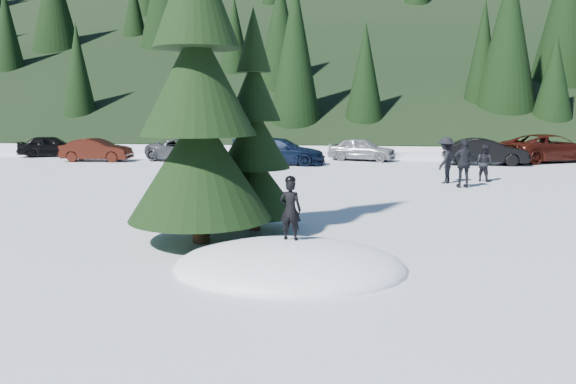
# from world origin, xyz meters

# --- Properties ---
(ground) EXTENTS (200.00, 200.00, 0.00)m
(ground) POSITION_xyz_m (0.00, 0.00, 0.00)
(ground) COLOR white
(ground) RESTS_ON ground
(snow_mound) EXTENTS (4.48, 3.52, 0.96)m
(snow_mound) POSITION_xyz_m (0.00, 0.00, 0.00)
(snow_mound) COLOR white
(snow_mound) RESTS_ON ground
(forest_hillside) EXTENTS (200.00, 60.00, 25.00)m
(forest_hillside) POSITION_xyz_m (0.00, 54.00, 12.50)
(forest_hillside) COLOR black
(forest_hillside) RESTS_ON ground
(spruce_tall) EXTENTS (3.20, 3.20, 8.60)m
(spruce_tall) POSITION_xyz_m (-2.20, 1.80, 3.32)
(spruce_tall) COLOR black
(spruce_tall) RESTS_ON ground
(spruce_short) EXTENTS (2.20, 2.20, 5.37)m
(spruce_short) POSITION_xyz_m (-1.20, 3.20, 2.10)
(spruce_short) COLOR black
(spruce_short) RESTS_ON ground
(child_skier) EXTENTS (0.48, 0.37, 1.18)m
(child_skier) POSITION_xyz_m (-0.02, 0.34, 1.07)
(child_skier) COLOR black
(child_skier) RESTS_ON snow_mound
(adult_0) EXTENTS (0.92, 0.91, 1.50)m
(adult_0) POSITION_xyz_m (6.58, 13.10, 0.75)
(adult_0) COLOR black
(adult_0) RESTS_ON ground
(adult_1) EXTENTS (1.10, 0.52, 1.83)m
(adult_1) POSITION_xyz_m (5.42, 11.20, 0.91)
(adult_1) COLOR black
(adult_1) RESTS_ON ground
(adult_2) EXTENTS (1.15, 1.36, 1.82)m
(adult_2) POSITION_xyz_m (4.94, 12.40, 0.91)
(adult_2) COLOR black
(adult_2) RESTS_ON ground
(car_0) EXTENTS (4.06, 2.67, 1.29)m
(car_0) POSITION_xyz_m (-16.74, 21.85, 0.64)
(car_0) COLOR black
(car_0) RESTS_ON ground
(car_1) EXTENTS (3.85, 1.48, 1.25)m
(car_1) POSITION_xyz_m (-12.74, 19.34, 0.63)
(car_1) COLOR black
(car_1) RESTS_ON ground
(car_2) EXTENTS (4.91, 3.64, 1.24)m
(car_2) POSITION_xyz_m (-7.88, 19.87, 0.62)
(car_2) COLOR #424548
(car_2) RESTS_ON ground
(car_3) EXTENTS (4.92, 2.43, 1.37)m
(car_3) POSITION_xyz_m (-2.46, 18.82, 0.69)
(car_3) COLOR black
(car_3) RESTS_ON ground
(car_4) EXTENTS (4.02, 2.55, 1.28)m
(car_4) POSITION_xyz_m (1.86, 21.29, 0.64)
(car_4) COLOR gray
(car_4) RESTS_ON ground
(car_5) EXTENTS (4.20, 1.52, 1.38)m
(car_5) POSITION_xyz_m (8.15, 19.66, 0.69)
(car_5) COLOR black
(car_5) RESTS_ON ground
(car_6) EXTENTS (5.99, 4.51, 1.51)m
(car_6) POSITION_xyz_m (12.02, 21.70, 0.76)
(car_6) COLOR #340F09
(car_6) RESTS_ON ground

